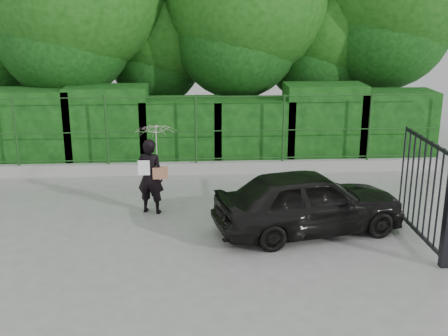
{
  "coord_description": "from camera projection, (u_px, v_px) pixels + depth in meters",
  "views": [
    {
      "loc": [
        0.28,
        -9.77,
        4.44
      ],
      "look_at": [
        0.94,
        1.3,
        1.1
      ],
      "focal_mm": 45.0,
      "sensor_mm": 36.0,
      "label": 1
    }
  ],
  "objects": [
    {
      "name": "gate",
      "position": [
        439.0,
        193.0,
        9.83
      ],
      "size": [
        0.22,
        2.33,
        2.36
      ],
      "color": "black",
      "rests_on": "ground"
    },
    {
      "name": "hedge",
      "position": [
        183.0,
        128.0,
        15.57
      ],
      "size": [
        14.2,
        1.2,
        2.2
      ],
      "color": "black",
      "rests_on": "ground"
    },
    {
      "name": "car",
      "position": [
        309.0,
        201.0,
        11.01
      ],
      "size": [
        3.98,
        2.3,
        1.28
      ],
      "primitive_type": "imported",
      "rotation": [
        0.0,
        0.0,
        1.79
      ],
      "color": "black",
      "rests_on": "ground"
    },
    {
      "name": "ground",
      "position": [
        178.0,
        244.0,
        10.6
      ],
      "size": [
        80.0,
        80.0,
        0.0
      ],
      "primitive_type": "plane",
      "color": "gray"
    },
    {
      "name": "kerb",
      "position": [
        181.0,
        168.0,
        14.86
      ],
      "size": [
        14.0,
        0.25,
        0.3
      ],
      "primitive_type": "cube",
      "color": "#9E9E99",
      "rests_on": "ground"
    },
    {
      "name": "woman",
      "position": [
        154.0,
        156.0,
        11.88
      ],
      "size": [
        0.94,
        0.91,
        1.94
      ],
      "color": "black",
      "rests_on": "ground"
    },
    {
      "name": "fence",
      "position": [
        189.0,
        129.0,
        14.57
      ],
      "size": [
        14.13,
        0.06,
        1.8
      ],
      "color": "#1A4217",
      "rests_on": "kerb"
    }
  ]
}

